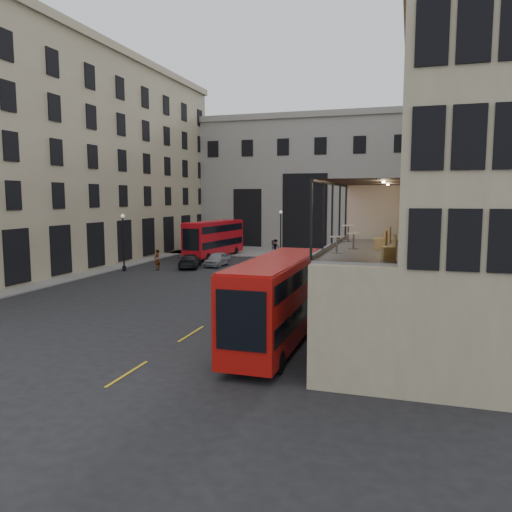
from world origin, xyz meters
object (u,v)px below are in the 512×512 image
(street_lamp_a, at_px, (124,246))
(cafe_chair_b, at_px, (380,243))
(car_c, at_px, (190,261))
(pedestrian_b, at_px, (275,247))
(street_lamp_b, at_px, (281,236))
(cafe_table_mid, at_px, (354,238))
(bus_far, at_px, (214,237))
(car_a, at_px, (217,259))
(cafe_chair_a, at_px, (389,252))
(cafe_chair_d, at_px, (386,238))
(cyclist, at_px, (288,272))
(traffic_light_near, at_px, (273,259))
(pedestrian_a, at_px, (197,249))
(pedestrian_d, at_px, (403,255))
(pedestrian_e, at_px, (157,260))
(bus_near, at_px, (277,297))
(cafe_chair_c, at_px, (382,243))
(traffic_light_far, at_px, (189,238))
(pedestrian_c, at_px, (341,250))
(bicycle, at_px, (251,290))
(cafe_table_near, at_px, (337,242))
(cafe_table_far, at_px, (348,231))
(car_b, at_px, (307,260))

(street_lamp_a, height_order, cafe_chair_b, cafe_chair_b)
(car_c, relative_size, pedestrian_b, 2.63)
(street_lamp_b, height_order, cafe_table_mid, street_lamp_b)
(bus_far, xyz_separation_m, cafe_table_mid, (18.90, -30.78, 2.72))
(car_a, xyz_separation_m, cafe_chair_a, (17.60, -27.82, 4.18))
(street_lamp_b, bearing_deg, cafe_chair_d, -66.93)
(cyclist, xyz_separation_m, cafe_chair_d, (8.31, -14.11, 4.07))
(traffic_light_near, relative_size, pedestrian_a, 2.31)
(pedestrian_d, bearing_deg, pedestrian_e, 100.32)
(bus_near, xyz_separation_m, bus_far, (-15.52, 31.03, 0.06))
(cafe_chair_c, bearing_deg, cafe_chair_d, 89.03)
(traffic_light_far, height_order, bus_near, bus_near)
(car_a, bearing_deg, cafe_chair_a, -57.22)
(car_c, xyz_separation_m, cafe_table_mid, (18.06, -22.24, 4.39))
(bus_near, height_order, pedestrian_c, bus_near)
(cafe_chair_b, bearing_deg, bicycle, 131.21)
(traffic_light_far, relative_size, bus_near, 0.37)
(cafe_table_mid, distance_m, cafe_chair_c, 1.29)
(car_a, height_order, car_c, car_a)
(traffic_light_near, height_order, street_lamp_b, street_lamp_b)
(bus_far, relative_size, cafe_chair_b, 11.57)
(traffic_light_far, bearing_deg, cafe_chair_d, -48.48)
(pedestrian_e, height_order, cafe_table_near, cafe_table_near)
(car_c, distance_m, cafe_table_mid, 28.98)
(car_c, distance_m, cafe_table_near, 30.14)
(traffic_light_near, bearing_deg, cafe_chair_b, -56.34)
(cafe_table_mid, bearing_deg, pedestrian_e, 135.73)
(pedestrian_e, height_order, cafe_chair_d, cafe_chair_d)
(traffic_light_near, distance_m, car_c, 14.88)
(pedestrian_e, bearing_deg, pedestrian_a, -174.38)
(traffic_light_far, relative_size, cafe_chair_b, 4.12)
(street_lamp_a, relative_size, cafe_chair_b, 5.78)
(street_lamp_a, xyz_separation_m, cafe_chair_b, (24.13, -18.21, 2.49))
(bus_far, height_order, pedestrian_b, bus_far)
(cafe_table_far, distance_m, cafe_chair_a, 7.66)
(traffic_light_far, height_order, cafe_chair_d, cafe_chair_d)
(bicycle, relative_size, pedestrian_b, 0.91)
(bus_near, relative_size, bus_far, 0.96)
(pedestrian_c, distance_m, cafe_chair_b, 35.89)
(street_lamp_a, height_order, pedestrian_c, street_lamp_a)
(cafe_chair_c, bearing_deg, bus_far, 123.49)
(cafe_table_mid, height_order, cafe_chair_d, cafe_chair_d)
(traffic_light_near, bearing_deg, bicycle, -122.85)
(car_b, bearing_deg, cafe_table_mid, -83.12)
(bus_near, xyz_separation_m, cafe_chair_d, (4.64, 3.50, 2.56))
(cafe_table_near, xyz_separation_m, cafe_chair_c, (1.69, 2.24, -0.21))
(bus_far, distance_m, bicycle, 22.85)
(cafe_table_mid, bearing_deg, bus_far, 121.54)
(pedestrian_e, bearing_deg, pedestrian_d, 118.46)
(street_lamp_a, distance_m, cafe_chair_c, 30.30)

